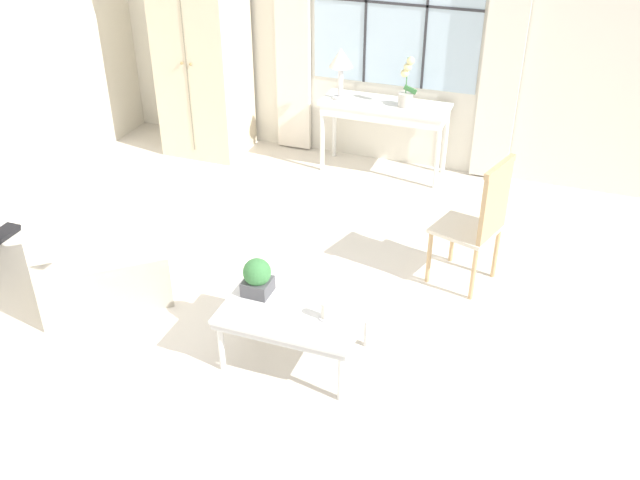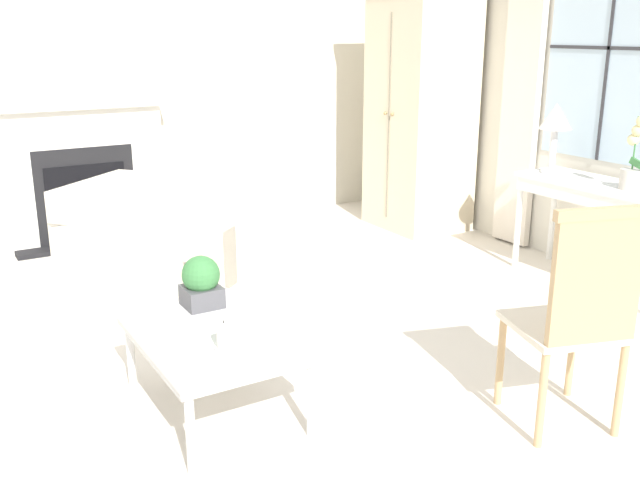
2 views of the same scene
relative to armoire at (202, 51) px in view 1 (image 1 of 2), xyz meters
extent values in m
plane|color=silver|center=(1.91, -2.61, -1.08)|extent=(14.00, 14.00, 0.00)
cube|color=silver|center=(1.91, 0.42, 0.32)|extent=(7.20, 0.06, 2.80)
cube|color=silver|center=(1.91, 0.38, 0.54)|extent=(1.66, 0.01, 1.59)
cube|color=#2D2D33|center=(1.61, 0.38, 0.54)|extent=(0.02, 0.02, 1.59)
cube|color=#2D2D33|center=(2.21, 0.38, 0.54)|extent=(0.02, 0.02, 1.59)
cube|color=#2D2D33|center=(1.91, 0.38, 0.54)|extent=(1.66, 0.02, 0.02)
cube|color=silver|center=(0.86, 0.34, 0.22)|extent=(0.36, 0.06, 2.56)
cube|color=silver|center=(2.96, 0.34, 0.22)|extent=(0.36, 0.06, 2.56)
cube|color=beige|center=(0.00, 0.00, -0.04)|extent=(0.80, 0.67, 2.09)
cube|color=gray|center=(0.00, -0.34, -0.08)|extent=(0.01, 0.01, 1.76)
sphere|color=#997F4C|center=(-0.05, -0.35, -0.04)|extent=(0.03, 0.03, 0.03)
sphere|color=#997F4C|center=(0.05, -0.35, -0.04)|extent=(0.03, 0.03, 0.03)
cube|color=white|center=(1.92, 0.10, -0.36)|extent=(1.26, 0.45, 0.03)
cube|color=white|center=(1.92, 0.10, -0.43)|extent=(1.21, 0.43, 0.10)
cylinder|color=white|center=(1.34, -0.09, -0.73)|extent=(0.04, 0.04, 0.71)
cylinder|color=white|center=(2.51, -0.09, -0.73)|extent=(0.04, 0.04, 0.71)
cylinder|color=white|center=(1.34, 0.29, -0.73)|extent=(0.04, 0.04, 0.71)
cylinder|color=white|center=(2.51, 0.29, -0.73)|extent=(0.04, 0.04, 0.71)
cylinder|color=silver|center=(1.47, 0.06, -0.33)|extent=(0.14, 0.14, 0.02)
cylinder|color=silver|center=(1.47, 0.06, -0.17)|extent=(0.05, 0.05, 0.30)
cone|color=white|center=(1.47, 0.06, 0.07)|extent=(0.23, 0.23, 0.18)
cylinder|color=#BCB7AD|center=(2.13, 0.08, -0.28)|extent=(0.14, 0.14, 0.13)
cylinder|color=#38753D|center=(2.13, 0.08, -0.04)|extent=(0.01, 0.01, 0.34)
cube|color=#38753D|center=(2.17, 0.08, -0.17)|extent=(0.13, 0.02, 0.08)
sphere|color=beige|center=(2.10, 0.09, -0.02)|extent=(0.08, 0.08, 0.08)
sphere|color=beige|center=(2.13, 0.09, 0.04)|extent=(0.08, 0.08, 0.08)
sphere|color=beige|center=(2.15, 0.09, 0.10)|extent=(0.08, 0.08, 0.08)
cube|color=beige|center=(0.49, -2.68, -0.87)|extent=(1.23, 1.21, 0.43)
cube|color=beige|center=(0.20, -2.92, -0.49)|extent=(0.64, 0.72, 0.34)
cube|color=beige|center=(0.30, -2.44, -0.80)|extent=(0.84, 0.75, 0.57)
cube|color=beige|center=(0.68, -2.91, -0.80)|extent=(0.84, 0.75, 0.57)
cube|color=beige|center=(3.05, -1.57, -0.62)|extent=(0.55, 0.55, 0.03)
cube|color=tan|center=(3.24, -1.63, -0.33)|extent=(0.16, 0.40, 0.54)
cube|color=tan|center=(3.24, -1.63, -0.04)|extent=(0.17, 0.42, 0.05)
cylinder|color=tan|center=(2.81, -1.70, -0.86)|extent=(0.04, 0.04, 0.45)
cylinder|color=tan|center=(2.92, -1.33, -0.86)|extent=(0.04, 0.04, 0.45)
cylinder|color=tan|center=(3.17, -1.81, -0.86)|extent=(0.04, 0.04, 0.45)
cylinder|color=tan|center=(3.29, -1.45, -0.86)|extent=(0.04, 0.04, 0.45)
cube|color=silver|center=(2.18, -2.89, -0.68)|extent=(0.93, 0.66, 0.03)
cube|color=beige|center=(2.18, -2.89, -0.71)|extent=(0.91, 0.65, 0.04)
cylinder|color=silver|center=(1.76, -3.18, -0.89)|extent=(0.04, 0.04, 0.40)
cylinder|color=silver|center=(2.59, -3.18, -0.89)|extent=(0.04, 0.04, 0.40)
cylinder|color=silver|center=(1.76, -2.61, -0.89)|extent=(0.04, 0.04, 0.40)
cylinder|color=silver|center=(2.59, -2.61, -0.89)|extent=(0.04, 0.04, 0.40)
cube|color=#4C4C51|center=(1.88, -2.83, -0.61)|extent=(0.18, 0.18, 0.10)
sphere|color=#38753D|center=(1.88, -2.83, -0.50)|extent=(0.19, 0.19, 0.19)
cylinder|color=silver|center=(2.41, -2.94, -0.66)|extent=(0.09, 0.09, 0.01)
cylinder|color=silver|center=(2.41, -2.94, -0.60)|extent=(0.07, 0.07, 0.11)
cylinder|color=black|center=(2.41, -2.94, -0.53)|extent=(0.00, 0.00, 0.01)
camera|label=1|loc=(3.62, -6.34, 2.13)|focal=40.00mm
camera|label=2|loc=(5.03, -4.02, 0.66)|focal=40.00mm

